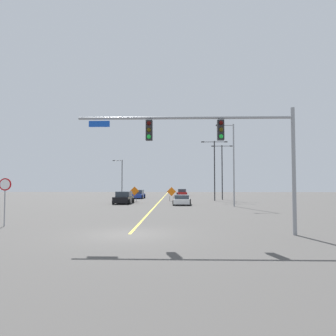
{
  "coord_description": "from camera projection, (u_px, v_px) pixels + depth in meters",
  "views": [
    {
      "loc": [
        2.41,
        -15.86,
        2.63
      ],
      "look_at": [
        1.16,
        29.74,
        4.84
      ],
      "focal_mm": 32.96,
      "sensor_mm": 36.0,
      "label": 1
    }
  ],
  "objects": [
    {
      "name": "road_centre_stripe",
      "position": [
        163.0,
        197.0,
        56.73
      ],
      "size": [
        0.16,
        82.03,
        0.01
      ],
      "color": "yellow",
      "rests_on": "ground"
    },
    {
      "name": "ground",
      "position": [
        130.0,
        234.0,
        15.77
      ],
      "size": [
        147.65,
        147.65,
        0.0
      ],
      "primitive_type": "plane",
      "color": "#4C4947"
    },
    {
      "name": "traffic_signal_assembly",
      "position": [
        220.0,
        140.0,
        15.87
      ],
      "size": [
        11.21,
        0.44,
        6.51
      ],
      "color": "gray",
      "rests_on": "ground"
    },
    {
      "name": "car_white_passing",
      "position": [
        182.0,
        200.0,
        37.24
      ],
      "size": [
        2.28,
        4.08,
        1.18
      ],
      "color": "white",
      "rests_on": "ground"
    },
    {
      "name": "street_lamp_far_right",
      "position": [
        121.0,
        176.0,
        65.28
      ],
      "size": [
        2.12,
        0.24,
        7.53
      ],
      "color": "black",
      "rests_on": "ground"
    },
    {
      "name": "car_red_near",
      "position": [
        182.0,
        193.0,
        62.93
      ],
      "size": [
        2.13,
        4.22,
        1.4
      ],
      "color": "red",
      "rests_on": "ground"
    },
    {
      "name": "street_lamp_mid_right",
      "position": [
        233.0,
        161.0,
        34.72
      ],
      "size": [
        2.07,
        0.24,
        9.31
      ],
      "color": "gray",
      "rests_on": "ground"
    },
    {
      "name": "car_blue_distant",
      "position": [
        138.0,
        194.0,
        52.76
      ],
      "size": [
        2.17,
        4.52,
        1.45
      ],
      "color": "#1E389E",
      "rests_on": "ground"
    },
    {
      "name": "stop_sign",
      "position": [
        5.0,
        192.0,
        18.73
      ],
      "size": [
        0.76,
        0.07,
        2.92
      ],
      "color": "gray",
      "rests_on": "ground"
    },
    {
      "name": "car_black_far",
      "position": [
        124.0,
        198.0,
        39.36
      ],
      "size": [
        2.24,
        4.48,
        1.54
      ],
      "color": "black",
      "rests_on": "ground"
    },
    {
      "name": "street_lamp_mid_left",
      "position": [
        222.0,
        168.0,
        48.55
      ],
      "size": [
        3.34,
        0.24,
        8.61
      ],
      "color": "black",
      "rests_on": "ground"
    },
    {
      "name": "construction_sign_median_far",
      "position": [
        135.0,
        192.0,
        43.83
      ],
      "size": [
        1.3,
        0.11,
        2.12
      ],
      "color": "orange",
      "rests_on": "ground"
    },
    {
      "name": "construction_sign_right_lane",
      "position": [
        171.0,
        192.0,
        44.92
      ],
      "size": [
        1.34,
        0.13,
        2.04
      ],
      "color": "orange",
      "rests_on": "ground"
    },
    {
      "name": "street_lamp_far_left",
      "position": [
        214.0,
        165.0,
        45.67
      ],
      "size": [
        3.88,
        0.24,
        8.89
      ],
      "color": "black",
      "rests_on": "ground"
    }
  ]
}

